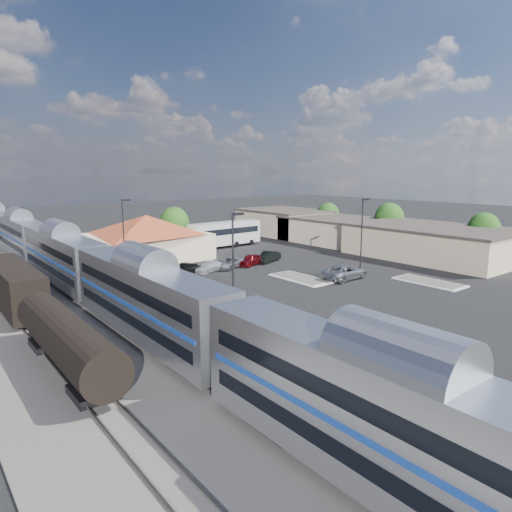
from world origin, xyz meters
TOP-DOWN VIEW (x-y plane):
  - ground at (0.00, 0.00)m, footprint 280.00×280.00m
  - railbed at (-21.00, 8.00)m, footprint 16.00×100.00m
  - platform at (-12.00, 6.00)m, footprint 5.50×92.00m
  - passenger_train at (-18.00, 15.95)m, footprint 3.00×104.00m
  - freight_cars at (-24.00, 9.27)m, footprint 2.80×46.00m
  - station_depot at (-4.56, 24.00)m, footprint 18.35×12.24m
  - buildings_east at (28.00, 14.28)m, footprint 14.40×51.40m
  - traffic_island_south at (4.00, 2.00)m, footprint 3.30×7.50m
  - traffic_island_north at (14.00, -8.00)m, footprint 3.30×7.50m
  - lamp_plat_s at (-10.90, -6.00)m, footprint 1.08×0.25m
  - lamp_plat_n at (-10.90, 16.00)m, footprint 1.08×0.25m
  - lamp_lot at (12.10, 0.00)m, footprint 1.08×0.25m
  - tree_east_a at (34.00, -4.00)m, footprint 4.56×4.56m
  - tree_east_b at (34.00, 12.00)m, footprint 4.94×4.94m
  - tree_east_c at (34.00, 26.00)m, footprint 4.41×4.41m
  - tree_depot at (3.00, 30.00)m, footprint 4.71×4.71m
  - pickup_truck at (-8.50, -15.73)m, footprint 5.91×4.21m
  - suv at (8.02, -1.07)m, footprint 6.20×3.20m
  - coach_bus at (9.83, 25.81)m, footprint 12.87×3.50m
  - person_a at (-11.95, -2.63)m, footprint 0.60×0.73m
  - person_b at (-11.82, -0.82)m, footprint 0.99×1.10m
  - parked_car_a at (-8.50, 11.70)m, footprint 4.75×3.39m
  - parked_car_b at (-5.33, 12.00)m, footprint 4.46×2.64m
  - parked_car_c at (-2.13, 11.70)m, footprint 4.73×2.99m
  - parked_car_d at (1.07, 12.00)m, footprint 5.23×3.75m
  - parked_car_e at (4.27, 11.70)m, footprint 4.65×2.96m
  - parked_car_f at (7.47, 12.00)m, footprint 4.71×2.95m

SIDE VIEW (x-z plane):
  - ground at x=0.00m, z-range 0.00..0.00m
  - railbed at x=-21.00m, z-range 0.00..0.12m
  - platform at x=-12.00m, z-range 0.00..0.18m
  - traffic_island_south at x=4.00m, z-range 0.00..0.21m
  - traffic_island_north at x=14.00m, z-range 0.00..0.21m
  - parked_car_c at x=-2.13m, z-range 0.00..1.28m
  - parked_car_d at x=1.07m, z-range 0.00..1.32m
  - parked_car_b at x=-5.33m, z-range 0.00..1.39m
  - parked_car_f at x=7.47m, z-range 0.00..1.47m
  - parked_car_e at x=4.27m, z-range 0.00..1.47m
  - parked_car_a at x=-8.50m, z-range 0.00..1.50m
  - suv at x=8.02m, z-range 0.00..1.67m
  - pickup_truck at x=-8.50m, z-range -0.05..1.88m
  - person_a at x=-11.95m, z-range 0.18..1.92m
  - person_b at x=-11.82m, z-range 0.18..2.03m
  - freight_cars at x=-24.00m, z-range -0.07..3.93m
  - buildings_east at x=28.00m, z-range -0.13..4.67m
  - coach_bus at x=9.83m, z-range 0.31..4.39m
  - passenger_train at x=-18.00m, z-range 0.09..5.64m
  - station_depot at x=-4.56m, z-range 0.03..6.23m
  - tree_east_c at x=34.00m, z-range 0.66..6.87m
  - tree_east_a at x=34.00m, z-range 0.68..7.10m
  - tree_depot at x=3.00m, z-range 0.71..7.34m
  - tree_east_b at x=34.00m, z-range 0.74..7.70m
  - lamp_plat_s at x=-10.90m, z-range 0.84..9.84m
  - lamp_plat_n at x=-10.90m, z-range 0.84..9.84m
  - lamp_lot at x=12.10m, z-range 0.84..9.84m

